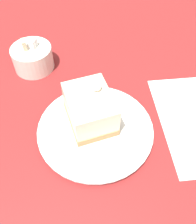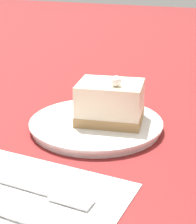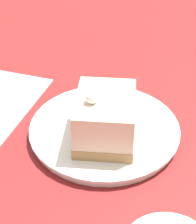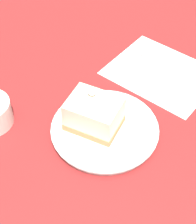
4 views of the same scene
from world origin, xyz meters
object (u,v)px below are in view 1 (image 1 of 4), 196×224
Objects in this scene: plate at (95,128)px; fork at (193,113)px; sugar_bowl at (33,58)px; cake_slice at (90,109)px.

plate reaches higher than fork.
sugar_bowl is at bearing 123.18° from plate.
plate is at bearing -56.82° from sugar_bowl.
plate is 0.23m from sugar_bowl.
fork is 0.37m from sugar_bowl.
fork is (0.21, 0.00, -0.04)m from cake_slice.
cake_slice is 0.71× the size of fork.
plate is 0.20m from fork.
fork is (0.20, 0.02, -0.00)m from plate.
plate is 1.30× the size of fork.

